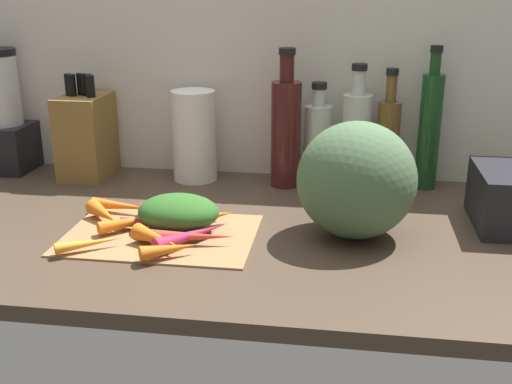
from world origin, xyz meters
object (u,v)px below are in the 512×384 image
(bottle_4, at_px, (429,128))
(paper_towel_roll, at_px, (194,136))
(carrot_1, at_px, (208,217))
(carrot_10, at_px, (173,208))
(cutting_board, at_px, (161,234))
(carrot_6, at_px, (169,249))
(blender_appliance, at_px, (2,119))
(carrot_2, at_px, (193,237))
(bottle_0, at_px, (286,130))
(winter_squash, at_px, (356,180))
(carrot_11, at_px, (141,220))
(carrot_5, at_px, (151,223))
(carrot_7, at_px, (123,206))
(carrot_3, at_px, (104,214))
(carrot_8, at_px, (192,235))
(bottle_3, at_px, (388,140))
(knife_block, at_px, (86,135))
(bottle_2, at_px, (356,137))
(bottle_1, at_px, (318,141))
(carrot_4, at_px, (90,243))
(carrot_0, at_px, (187,219))
(carrot_9, at_px, (157,239))

(bottle_4, bearing_deg, paper_towel_roll, -178.36)
(carrot_1, distance_m, carrot_10, 0.10)
(cutting_board, relative_size, carrot_10, 2.65)
(carrot_6, bearing_deg, blender_appliance, 140.06)
(carrot_2, distance_m, bottle_0, 0.45)
(winter_squash, distance_m, bottle_4, 0.38)
(paper_towel_roll, xyz_separation_m, bottle_0, (0.24, -0.02, 0.03))
(bottle_4, bearing_deg, carrot_11, -148.80)
(carrot_6, bearing_deg, carrot_5, 120.46)
(cutting_board, bearing_deg, carrot_7, 138.51)
(carrot_7, relative_size, bottle_4, 0.42)
(carrot_3, height_order, carrot_6, carrot_3)
(carrot_8, distance_m, bottle_0, 0.45)
(carrot_3, distance_m, carrot_6, 0.24)
(carrot_2, xyz_separation_m, winter_squash, (0.31, 0.11, 0.10))
(carrot_1, xyz_separation_m, paper_towel_roll, (-0.11, 0.33, 0.09))
(carrot_3, bearing_deg, bottle_3, 30.73)
(carrot_7, relative_size, carrot_11, 0.82)
(carrot_6, relative_size, knife_block, 0.41)
(bottle_2, bearing_deg, knife_block, -177.89)
(winter_squash, xyz_separation_m, bottle_3, (0.08, 0.34, -0.00))
(carrot_5, distance_m, knife_block, 0.46)
(cutting_board, height_order, knife_block, knife_block)
(paper_towel_roll, xyz_separation_m, bottle_1, (0.31, 0.02, -0.01))
(winter_squash, height_order, bottle_0, bottle_0)
(carrot_1, xyz_separation_m, carrot_5, (-0.11, -0.04, -0.01))
(carrot_8, bearing_deg, blender_appliance, 145.34)
(carrot_6, height_order, bottle_1, bottle_1)
(carrot_4, relative_size, bottle_3, 0.44)
(carrot_0, bearing_deg, bottle_0, 61.83)
(bottle_2, bearing_deg, carrot_1, -131.79)
(carrot_7, height_order, winter_squash, winter_squash)
(carrot_0, xyz_separation_m, carrot_7, (-0.16, 0.06, -0.00))
(carrot_8, xyz_separation_m, bottle_4, (0.49, 0.44, 0.13))
(carrot_8, height_order, blender_appliance, blender_appliance)
(carrot_6, xyz_separation_m, bottle_4, (0.52, 0.51, 0.13))
(carrot_5, distance_m, bottle_1, 0.51)
(carrot_4, height_order, winter_squash, winter_squash)
(carrot_7, bearing_deg, cutting_board, -41.49)
(carrot_1, relative_size, blender_appliance, 0.33)
(carrot_10, height_order, bottle_4, bottle_4)
(carrot_0, bearing_deg, carrot_11, -168.92)
(carrot_0, relative_size, carrot_11, 0.77)
(carrot_1, bearing_deg, carrot_10, 150.35)
(bottle_1, bearing_deg, carrot_5, -129.75)
(cutting_board, distance_m, knife_block, 0.49)
(bottle_2, bearing_deg, paper_towel_roll, -178.31)
(knife_block, xyz_separation_m, bottle_0, (0.52, -0.00, 0.03))
(carrot_6, xyz_separation_m, carrot_11, (-0.10, 0.13, -0.00))
(carrot_7, relative_size, carrot_9, 1.24)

